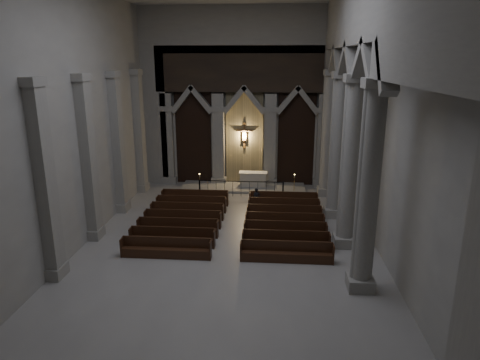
{
  "coord_description": "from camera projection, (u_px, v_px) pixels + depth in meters",
  "views": [
    {
      "loc": [
        1.99,
        -17.74,
        8.64
      ],
      "look_at": [
        0.37,
        3.0,
        2.74
      ],
      "focal_mm": 32.0,
      "sensor_mm": 36.0,
      "label": 1
    }
  ],
  "objects": [
    {
      "name": "room",
      "position": [
        225.0,
        85.0,
        17.44
      ],
      "size": [
        24.0,
        24.1,
        12.0
      ],
      "color": "#A09D97",
      "rests_on": "ground"
    },
    {
      "name": "sanctuary_wall",
      "position": [
        244.0,
        90.0,
        28.78
      ],
      "size": [
        14.0,
        0.77,
        12.0
      ],
      "color": "#9B9890",
      "rests_on": "ground"
    },
    {
      "name": "right_arcade",
      "position": [
        356.0,
        79.0,
        18.25
      ],
      "size": [
        1.0,
        24.0,
        12.0
      ],
      "color": "#9B9890",
      "rests_on": "ground"
    },
    {
      "name": "left_pilasters",
      "position": [
        105.0,
        153.0,
        22.31
      ],
      "size": [
        0.6,
        13.0,
        8.03
      ],
      "color": "#9B9890",
      "rests_on": "ground"
    },
    {
      "name": "sanctuary_step",
      "position": [
        243.0,
        187.0,
        29.66
      ],
      "size": [
        8.5,
        2.6,
        0.15
      ],
      "primitive_type": "cube",
      "color": "#9B9890",
      "rests_on": "ground"
    },
    {
      "name": "altar",
      "position": [
        253.0,
        179.0,
        29.57
      ],
      "size": [
        1.93,
        0.77,
        0.98
      ],
      "color": "beige",
      "rests_on": "sanctuary_step"
    },
    {
      "name": "altar_rail",
      "position": [
        241.0,
        186.0,
        27.66
      ],
      "size": [
        5.52,
        0.09,
        1.09
      ],
      "color": "black",
      "rests_on": "ground"
    },
    {
      "name": "candle_stand_left",
      "position": [
        200.0,
        189.0,
        28.22
      ],
      "size": [
        0.24,
        0.24,
        1.44
      ],
      "color": "#B08936",
      "rests_on": "ground"
    },
    {
      "name": "candle_stand_right",
      "position": [
        294.0,
        188.0,
        28.54
      ],
      "size": [
        0.22,
        0.22,
        1.3
      ],
      "color": "#B08936",
      "rests_on": "ground"
    },
    {
      "name": "pews",
      "position": [
        233.0,
        223.0,
        22.56
      ],
      "size": [
        9.5,
        7.74,
        0.91
      ],
      "color": "black",
      "rests_on": "ground"
    },
    {
      "name": "worshipper",
      "position": [
        257.0,
        198.0,
        25.67
      ],
      "size": [
        0.47,
        0.34,
        1.19
      ],
      "primitive_type": "imported",
      "rotation": [
        0.0,
        0.0,
        0.14
      ],
      "color": "black",
      "rests_on": "ground"
    }
  ]
}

